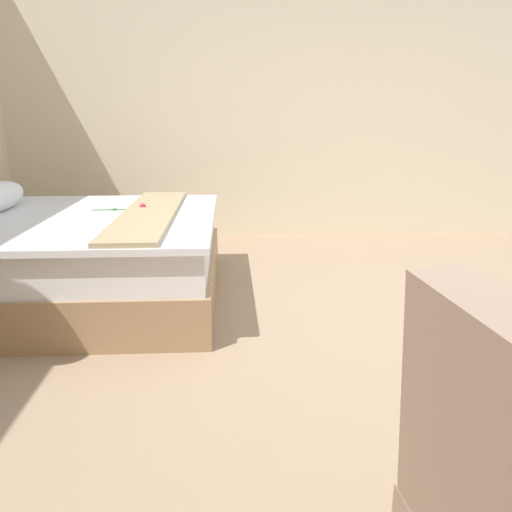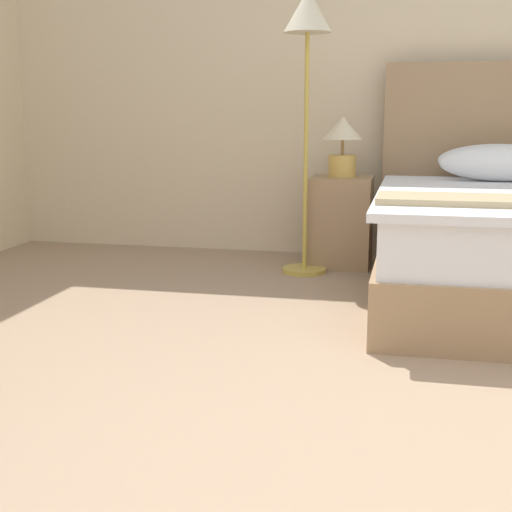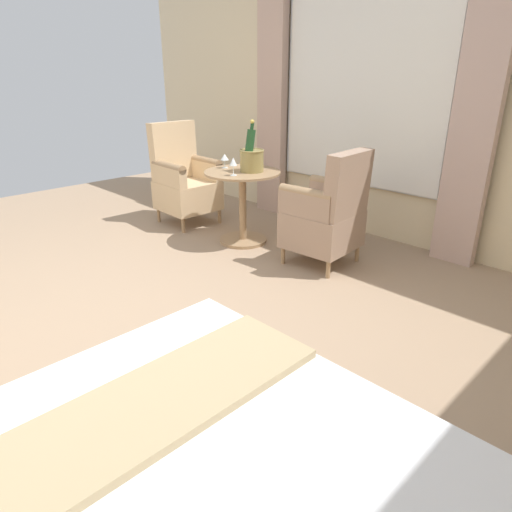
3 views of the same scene
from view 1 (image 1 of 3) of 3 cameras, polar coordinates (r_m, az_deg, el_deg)
name	(u,v)px [view 1 (image 1 of 3)]	position (r m, az deg, el deg)	size (l,w,h in m)	color
ground_plane	(400,347)	(2.99, 16.13, -9.99)	(7.95, 7.95, 0.00)	tan
wall_far_side	(319,100)	(5.49, 7.23, 17.26)	(0.12, 6.57, 2.86)	beige
bed	(59,251)	(3.76, -21.61, 0.57)	(1.91, 2.06, 1.33)	#A3805B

